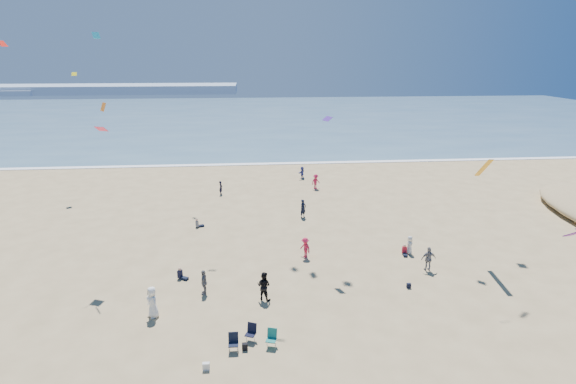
{
  "coord_description": "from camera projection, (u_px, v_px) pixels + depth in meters",
  "views": [
    {
      "loc": [
        -0.18,
        -17.17,
        15.05
      ],
      "look_at": [
        2.0,
        8.0,
        7.24
      ],
      "focal_mm": 28.0,
      "sensor_mm": 36.0,
      "label": 1
    }
  ],
  "objects": [
    {
      "name": "black_backpack",
      "position": [
        245.0,
        347.0,
        23.77
      ],
      "size": [
        0.3,
        0.22,
        0.38
      ],
      "primitive_type": "cube",
      "color": "black",
      "rests_on": "ground"
    },
    {
      "name": "kites_aloft",
      "position": [
        396.0,
        64.0,
        28.23
      ],
      "size": [
        39.03,
        44.18,
        29.56
      ],
      "color": "green",
      "rests_on": "ground"
    },
    {
      "name": "white_tote",
      "position": [
        206.0,
        366.0,
        22.25
      ],
      "size": [
        0.35,
        0.2,
        0.4
      ],
      "primitive_type": "cube",
      "color": "silver",
      "rests_on": "ground"
    },
    {
      "name": "navy_bag",
      "position": [
        409.0,
        286.0,
        30.05
      ],
      "size": [
        0.28,
        0.18,
        0.34
      ],
      "primitive_type": "cube",
      "color": "black",
      "rests_on": "ground"
    },
    {
      "name": "ocean",
      "position": [
        250.0,
        117.0,
        111.22
      ],
      "size": [
        220.0,
        100.0,
        0.06
      ],
      "primitive_type": "cube",
      "color": "#476B84",
      "rests_on": "ground"
    },
    {
      "name": "headland_far",
      "position": [
        96.0,
        89.0,
        177.2
      ],
      "size": [
        110.0,
        20.0,
        3.2
      ],
      "primitive_type": "cube",
      "color": "#7A8EA8",
      "rests_on": "ground"
    },
    {
      "name": "chair_cluster",
      "position": [
        252.0,
        339.0,
        23.93
      ],
      "size": [
        2.67,
        1.49,
        1.0
      ],
      "color": "black",
      "rests_on": "ground"
    },
    {
      "name": "surf_line",
      "position": [
        251.0,
        164.0,
        63.62
      ],
      "size": [
        220.0,
        1.2,
        0.08
      ],
      "primitive_type": "cube",
      "color": "white",
      "rests_on": "ground"
    },
    {
      "name": "seated_group",
      "position": [
        308.0,
        293.0,
        28.59
      ],
      "size": [
        17.78,
        27.21,
        0.84
      ],
      "color": "white",
      "rests_on": "ground"
    },
    {
      "name": "standing_flyers",
      "position": [
        322.0,
        250.0,
        33.84
      ],
      "size": [
        24.87,
        44.12,
        1.94
      ],
      "color": "white",
      "rests_on": "ground"
    }
  ]
}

